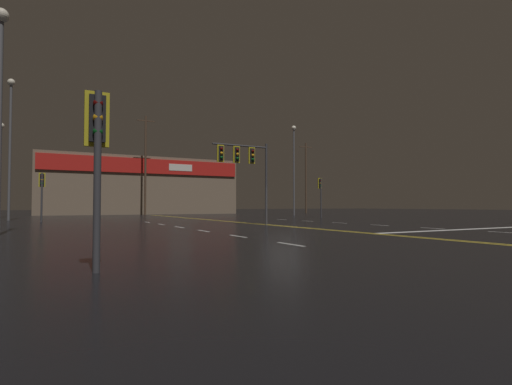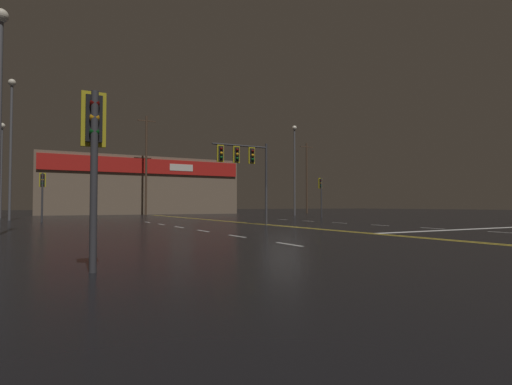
{
  "view_description": "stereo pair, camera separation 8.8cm",
  "coord_description": "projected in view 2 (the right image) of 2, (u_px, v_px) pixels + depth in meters",
  "views": [
    {
      "loc": [
        -12.21,
        -19.05,
        1.17
      ],
      "look_at": [
        0.0,
        3.33,
        2.0
      ],
      "focal_mm": 28.0,
      "sensor_mm": 36.0,
      "label": 1
    },
    {
      "loc": [
        -12.14,
        -19.09,
        1.17
      ],
      "look_at": [
        0.0,
        3.33,
        2.0
      ],
      "focal_mm": 28.0,
      "sensor_mm": 36.0,
      "label": 2
    }
  ],
  "objects": [
    {
      "name": "traffic_signal_median",
      "position": [
        243.0,
        160.0,
        23.67
      ],
      "size": [
        3.63,
        0.36,
        4.96
      ],
      "color": "#38383D",
      "rests_on": "ground"
    },
    {
      "name": "streetlight_median_approach",
      "position": [
        1.0,
        157.0,
        36.85
      ],
      "size": [
        0.56,
        0.56,
        8.83
      ],
      "color": "#59595E",
      "rests_on": "ground"
    },
    {
      "name": "traffic_signal_corner_northeast",
      "position": [
        321.0,
        189.0,
        37.95
      ],
      "size": [
        0.42,
        0.36,
        3.79
      ],
      "color": "#38383D",
      "rests_on": "ground"
    },
    {
      "name": "road_markings",
      "position": [
        315.0,
        227.0,
        21.82
      ],
      "size": [
        16.47,
        60.0,
        0.01
      ],
      "color": "gold",
      "rests_on": "ground"
    },
    {
      "name": "traffic_signal_corner_southwest",
      "position": [
        94.0,
        139.0,
        7.09
      ],
      "size": [
        0.42,
        0.36,
        3.21
      ],
      "color": "#38383D",
      "rests_on": "ground"
    },
    {
      "name": "streetlight_near_right",
      "position": [
        294.0,
        159.0,
        47.13
      ],
      "size": [
        0.56,
        0.56,
        10.65
      ],
      "color": "#59595E",
      "rests_on": "ground"
    },
    {
      "name": "ground_plane",
      "position": [
        284.0,
        226.0,
        22.52
      ],
      "size": [
        200.0,
        200.0,
        0.0
      ],
      "primitive_type": "plane",
      "color": "black"
    },
    {
      "name": "traffic_signal_corner_northwest",
      "position": [
        42.0,
        186.0,
        28.02
      ],
      "size": [
        0.42,
        0.36,
        3.47
      ],
      "color": "#38383D",
      "rests_on": "ground"
    },
    {
      "name": "building_backdrop",
      "position": [
        139.0,
        187.0,
        56.0
      ],
      "size": [
        25.8,
        10.23,
        7.61
      ],
      "color": "#7A6651",
      "rests_on": "ground"
    },
    {
      "name": "utility_pole_row",
      "position": [
        151.0,
        167.0,
        49.34
      ],
      "size": [
        46.99,
        0.26,
        12.23
      ],
      "color": "#4C3828",
      "rests_on": "ground"
    },
    {
      "name": "streetlight_far_median",
      "position": [
        11.0,
        132.0,
        31.34
      ],
      "size": [
        0.56,
        0.56,
        11.16
      ],
      "color": "#59595E",
      "rests_on": "ground"
    }
  ]
}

